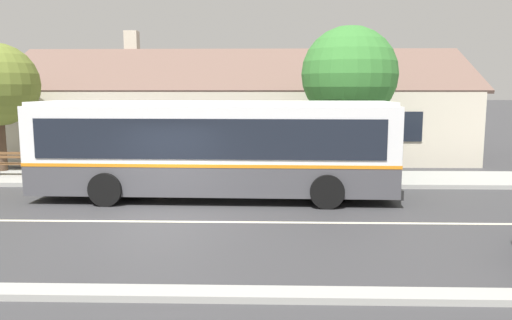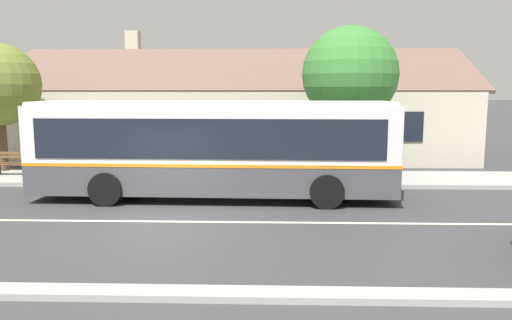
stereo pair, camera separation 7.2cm
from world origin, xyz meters
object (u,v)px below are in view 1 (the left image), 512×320
transit_bus (214,147)px  bus_stop_sign (394,141)px  bench_by_building (14,165)px  street_tree_primary (349,75)px

transit_bus → bus_stop_sign: 6.48m
bench_by_building → bus_stop_sign: (14.20, -1.00, 1.06)m
transit_bus → bus_stop_sign: (6.14, 2.09, -0.01)m
bench_by_building → street_tree_primary: street_tree_primary is taller
transit_bus → bench_by_building: bearing=159.0°
street_tree_primary → bus_stop_sign: street_tree_primary is taller
transit_bus → bench_by_building: transit_bus is taller
street_tree_primary → bus_stop_sign: size_ratio=2.45×
bus_stop_sign → street_tree_primary: bearing=120.6°
transit_bus → bus_stop_sign: bearing=18.8°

